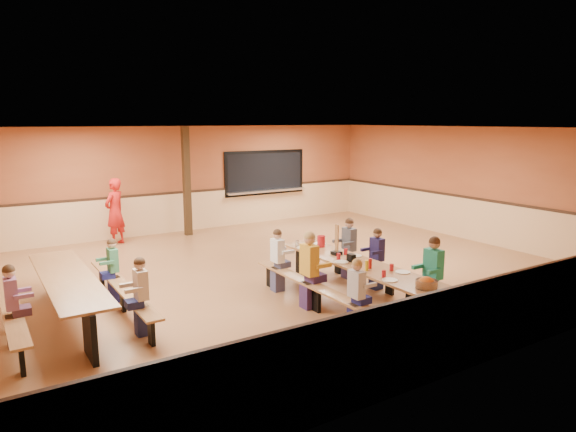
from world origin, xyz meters
TOP-DOWN VIEW (x-y plane):
  - ground at (0.00, 0.00)m, footprint 12.00×12.00m
  - room_envelope at (0.00, 0.00)m, footprint 12.04×10.04m
  - kitchen_pass_through at (2.60, 4.96)m, footprint 2.78×0.28m
  - structural_post at (-0.20, 4.40)m, footprint 0.18×0.18m
  - cafeteria_table_main at (0.27, -2.31)m, footprint 1.91×3.70m
  - cafeteria_table_second at (-4.12, -0.56)m, footprint 1.91×3.70m
  - seated_child_white_left at (-0.56, -3.33)m, footprint 0.33×0.27m
  - seated_adult_yellow at (-0.56, -2.09)m, footprint 0.42×0.34m
  - seated_child_grey_left at (-0.56, -1.05)m, footprint 0.35×0.28m
  - seated_child_teal_right at (1.09, -3.31)m, footprint 0.39×0.32m
  - seated_child_navy_right at (1.09, -1.94)m, footprint 0.34×0.28m
  - seated_child_char_right at (1.09, -1.10)m, footprint 0.37×0.30m
  - seated_child_purple_sec at (-4.94, -1.14)m, footprint 0.35×0.29m
  - seated_child_green_sec at (-3.29, -0.02)m, footprint 0.33×0.27m
  - seated_child_tan_sec at (-3.29, -1.70)m, footprint 0.35×0.29m
  - standing_woman at (-2.19, 4.32)m, footprint 0.75×0.71m
  - punch_pitcher at (0.38, -1.12)m, footprint 0.16×0.16m
  - chip_bowl at (0.24, -3.96)m, footprint 0.32×0.32m
  - napkin_dispenser at (0.22, -2.25)m, footprint 0.10×0.14m
  - condiment_mustard at (0.09, -2.81)m, footprint 0.06×0.06m
  - condiment_ketchup at (0.21, -2.75)m, footprint 0.06×0.06m
  - table_paddle at (0.28, -1.74)m, footprint 0.16×0.16m
  - place_settings at (0.27, -2.31)m, footprint 0.65×3.30m

SIDE VIEW (x-z plane):
  - ground at x=0.00m, z-range 0.00..0.00m
  - cafeteria_table_main at x=0.27m, z-range 0.16..0.90m
  - cafeteria_table_second at x=-4.12m, z-range 0.16..0.90m
  - seated_child_green_sec at x=-3.29m, z-range 0.00..1.12m
  - seated_child_white_left at x=-0.56m, z-range 0.00..1.13m
  - seated_child_navy_right at x=1.09m, z-range 0.00..1.16m
  - seated_child_grey_left at x=-0.56m, z-range 0.00..1.16m
  - seated_child_tan_sec at x=-3.29m, z-range 0.00..1.17m
  - seated_child_purple_sec at x=-4.94m, z-range 0.00..1.18m
  - seated_child_char_right at x=1.09m, z-range 0.00..1.21m
  - seated_child_teal_right at x=1.09m, z-range 0.00..1.26m
  - seated_adult_yellow at x=-0.56m, z-range 0.00..1.31m
  - room_envelope at x=0.00m, z-range -0.82..2.20m
  - place_settings at x=0.27m, z-range 0.74..0.85m
  - napkin_dispenser at x=0.22m, z-range 0.74..0.87m
  - chip_bowl at x=0.24m, z-range 0.74..0.89m
  - condiment_mustard at x=0.09m, z-range 0.74..0.91m
  - condiment_ketchup at x=0.21m, z-range 0.74..0.91m
  - punch_pitcher at x=0.38m, z-range 0.74..0.96m
  - standing_woman at x=-2.19m, z-range 0.00..1.72m
  - table_paddle at x=0.28m, z-range 0.60..1.16m
  - kitchen_pass_through at x=2.60m, z-range 0.80..2.18m
  - structural_post at x=-0.20m, z-range 0.00..3.00m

